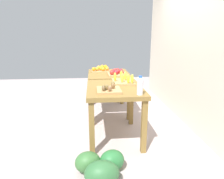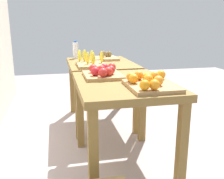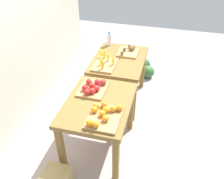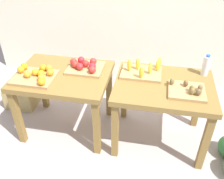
% 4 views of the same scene
% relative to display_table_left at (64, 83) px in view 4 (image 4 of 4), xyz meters
% --- Properties ---
extents(ground_plane, '(8.00, 8.00, 0.00)m').
position_rel_display_table_left_xyz_m(ground_plane, '(0.56, 0.00, -0.68)').
color(ground_plane, '#AC9C9B').
extents(display_table_left, '(1.04, 0.80, 0.80)m').
position_rel_display_table_left_xyz_m(display_table_left, '(0.00, 0.00, 0.00)').
color(display_table_left, brown).
rests_on(display_table_left, ground_plane).
extents(display_table_right, '(1.04, 0.80, 0.80)m').
position_rel_display_table_left_xyz_m(display_table_right, '(1.12, 0.00, 0.00)').
color(display_table_right, brown).
rests_on(display_table_right, ground_plane).
extents(orange_bin, '(0.44, 0.37, 0.11)m').
position_rel_display_table_left_xyz_m(orange_bin, '(-0.24, -0.14, 0.16)').
color(orange_bin, tan).
rests_on(orange_bin, display_table_left).
extents(apple_bin, '(0.40, 0.34, 0.11)m').
position_rel_display_table_left_xyz_m(apple_bin, '(0.22, 0.14, 0.16)').
color(apple_bin, tan).
rests_on(apple_bin, display_table_left).
extents(banana_crate, '(0.44, 0.32, 0.17)m').
position_rel_display_table_left_xyz_m(banana_crate, '(0.87, 0.16, 0.16)').
color(banana_crate, tan).
rests_on(banana_crate, display_table_right).
extents(kiwi_bin, '(0.36, 0.32, 0.10)m').
position_rel_display_table_left_xyz_m(kiwi_bin, '(1.34, -0.10, 0.15)').
color(kiwi_bin, tan).
rests_on(kiwi_bin, display_table_right).
extents(water_bottle, '(0.08, 0.08, 0.24)m').
position_rel_display_table_left_xyz_m(water_bottle, '(1.54, 0.28, 0.23)').
color(water_bottle, silver).
rests_on(water_bottle, display_table_right).
extents(cardboard_produce_box, '(0.40, 0.30, 0.29)m').
position_rel_display_table_left_xyz_m(cardboard_produce_box, '(-0.80, 0.30, -0.53)').
color(cardboard_produce_box, tan).
rests_on(cardboard_produce_box, ground_plane).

